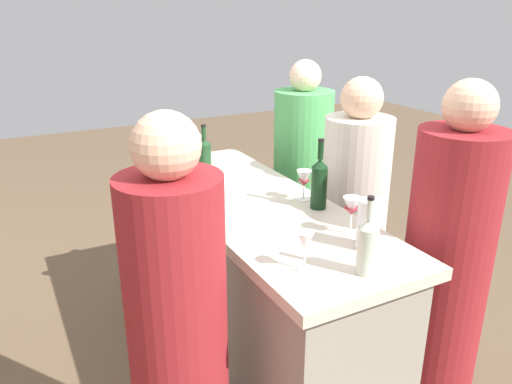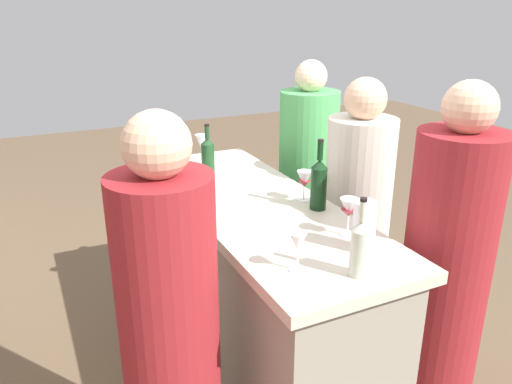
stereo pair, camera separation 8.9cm
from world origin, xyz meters
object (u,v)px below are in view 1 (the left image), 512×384
water_pitcher (368,224)px  person_right_guest (353,217)px  wine_glass_far_left (305,242)px  person_left_guest (445,271)px  wine_bottle_second_left_dark_green (319,182)px  person_server_behind (178,338)px  wine_glass_near_right (197,143)px  wine_bottle_center_olive_green (204,155)px  wine_bottle_leftmost_clear_pale (367,245)px  wine_glass_far_center (171,160)px  wine_glass_near_left (304,180)px  person_center_guest (302,183)px  wine_glass_near_center (352,208)px

water_pitcher → person_right_guest: (0.71, -0.51, -0.34)m
wine_glass_far_left → person_left_guest: size_ratio=0.10×
wine_bottle_second_left_dark_green → person_server_behind: bearing=113.4°
wine_glass_near_right → person_left_guest: 1.62m
wine_bottle_second_left_dark_green → wine_bottle_center_olive_green: bearing=19.7°
wine_glass_near_right → wine_glass_far_left: (-1.47, 0.16, -0.01)m
wine_bottle_leftmost_clear_pale → wine_glass_far_left: 0.22m
wine_glass_far_center → person_right_guest: 1.09m
wine_bottle_leftmost_clear_pale → wine_glass_near_right: bearing=0.5°
wine_bottle_center_olive_green → wine_glass_near_right: wine_bottle_center_olive_green is taller
water_pitcher → person_server_behind: person_server_behind is taller
wine_glass_near_left → water_pitcher: size_ratio=0.75×
wine_bottle_leftmost_clear_pale → person_server_behind: person_server_behind is taller
wine_bottle_leftmost_clear_pale → wine_glass_far_center: size_ratio=1.98×
wine_glass_far_left → wine_glass_near_right: bearing=-6.4°
wine_glass_near_right → person_right_guest: (-0.73, -0.66, -0.36)m
wine_bottle_leftmost_clear_pale → wine_glass_near_left: 0.75m
person_left_guest → person_right_guest: bearing=-86.5°
person_right_guest → wine_glass_near_right: bearing=-50.6°
wine_glass_near_left → wine_glass_near_right: wine_glass_near_right is taller
person_left_guest → person_right_guest: size_ratio=1.06×
wine_glass_near_left → wine_glass_far_left: 0.71m
water_pitcher → person_right_guest: 0.94m
wine_bottle_second_left_dark_green → wine_glass_near_right: bearing=12.6°
person_left_guest → person_center_guest: 1.36m
wine_glass_far_center → person_server_behind: bearing=161.6°
wine_bottle_center_olive_green → wine_glass_near_center: (-1.06, -0.22, 0.01)m
wine_glass_near_left → person_center_guest: (0.75, -0.49, -0.33)m
wine_glass_near_left → wine_glass_near_center: size_ratio=0.93×
wine_glass_near_right → wine_glass_far_center: 0.35m
wine_bottle_leftmost_clear_pale → wine_bottle_center_olive_green: wine_bottle_leftmost_clear_pale is taller
water_pitcher → person_server_behind: (0.07, 0.78, -0.31)m
person_right_guest → person_server_behind: 1.44m
wine_glass_near_left → person_right_guest: 0.58m
wine_bottle_leftmost_clear_pale → water_pitcher: (0.16, -0.14, -0.01)m
water_pitcher → person_left_guest: size_ratio=0.13×
wine_glass_near_left → wine_glass_near_center: (-0.43, 0.04, 0.01)m
wine_bottle_leftmost_clear_pale → wine_glass_near_right: size_ratio=1.82×
wine_bottle_leftmost_clear_pale → person_server_behind: bearing=70.0°
person_server_behind → wine_glass_near_center: bearing=1.7°
wine_glass_near_center → wine_glass_far_left: wine_glass_near_center is taller
wine_bottle_leftmost_clear_pale → person_server_behind: 0.75m
wine_glass_near_left → wine_glass_far_center: bearing=36.9°
wine_bottle_leftmost_clear_pale → wine_glass_near_center: (0.29, -0.16, 0.00)m
wine_bottle_second_left_dark_green → wine_glass_far_center: bearing=32.5°
wine_glass_far_left → person_left_guest: person_left_guest is taller
wine_bottle_second_left_dark_green → wine_glass_near_center: wine_bottle_second_left_dark_green is taller
wine_glass_near_center → wine_glass_far_center: (1.05, 0.43, -0.01)m
wine_glass_near_center → water_pitcher: water_pitcher is taller
wine_glass_far_center → wine_glass_near_center: bearing=-157.8°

